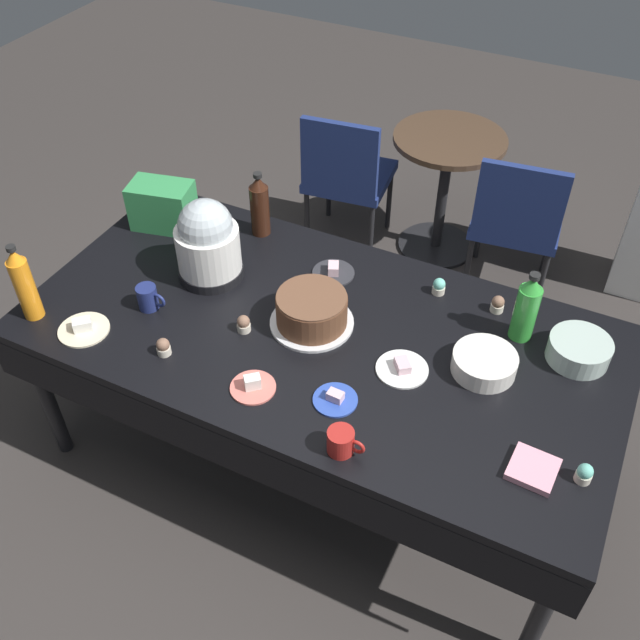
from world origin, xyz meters
TOP-DOWN VIEW (x-y plane):
  - ground at (0.00, 0.00)m, footprint 9.00×9.00m
  - potluck_table at (0.00, 0.00)m, footprint 2.20×1.10m
  - frosted_layer_cake at (-0.04, 0.02)m, footprint 0.31×0.31m
  - slow_cooker at (-0.53, 0.09)m, footprint 0.26×0.26m
  - glass_salad_bowl at (0.88, 0.27)m, footprint 0.22×0.22m
  - ceramic_snack_bowl at (0.60, 0.07)m, footprint 0.22×0.22m
  - dessert_plate_coral at (-0.08, -0.36)m, footprint 0.16×0.16m
  - dessert_plate_charcoal at (-0.10, 0.32)m, footprint 0.17×0.17m
  - dessert_plate_cream at (-0.78, -0.39)m, footprint 0.19×0.19m
  - dessert_plate_cobalt at (0.20, -0.28)m, footprint 0.15×0.15m
  - dessert_plate_white at (0.34, -0.05)m, footprint 0.18×0.18m
  - cupcake_lemon at (0.32, 0.39)m, footprint 0.05×0.05m
  - cupcake_mint at (-0.44, -0.35)m, footprint 0.05×0.05m
  - cupcake_cocoa at (-0.25, -0.13)m, footprint 0.05×0.05m
  - cupcake_rose at (0.55, 0.39)m, footprint 0.05×0.05m
  - cupcake_berry at (1.00, -0.23)m, footprint 0.05×0.05m
  - soda_bottle_orange_juice at (-1.00, -0.40)m, footprint 0.07×0.07m
  - soda_bottle_cola at (-0.50, 0.43)m, footprint 0.08×0.08m
  - soda_bottle_lime_soda at (0.67, 0.30)m, footprint 0.08×0.08m
  - coffee_mug_navy at (-0.63, -0.18)m, footprint 0.12×0.08m
  - coffee_mug_red at (0.30, -0.46)m, footprint 0.13×0.09m
  - soda_carton at (-0.90, 0.29)m, footprint 0.29×0.21m
  - paper_napkin_stack at (0.86, -0.27)m, footprint 0.15×0.15m
  - maroon_chair_left at (-0.54, 1.41)m, footprint 0.49×0.49m
  - maroon_chair_right at (0.41, 1.41)m, footprint 0.49×0.49m
  - round_cafe_table at (-0.05, 1.64)m, footprint 0.60×0.60m

SIDE VIEW (x-z plane):
  - ground at x=0.00m, z-range 0.00..0.00m
  - maroon_chair_left at x=-0.54m, z-range 0.07..0.92m
  - maroon_chair_right at x=0.41m, z-range 0.07..0.92m
  - round_cafe_table at x=-0.05m, z-range 0.14..0.86m
  - potluck_table at x=0.00m, z-range 0.31..1.06m
  - dessert_plate_cobalt at x=0.20m, z-range 0.74..0.78m
  - dessert_plate_white at x=0.34m, z-range 0.74..0.78m
  - dessert_plate_charcoal at x=-0.10m, z-range 0.74..0.78m
  - dessert_plate_cream at x=-0.78m, z-range 0.74..0.79m
  - paper_napkin_stack at x=0.86m, z-range 0.75..0.77m
  - dessert_plate_coral at x=-0.08m, z-range 0.74..0.79m
  - cupcake_lemon at x=0.32m, z-range 0.75..0.82m
  - cupcake_mint at x=-0.44m, z-range 0.75..0.82m
  - cupcake_cocoa at x=-0.25m, z-range 0.75..0.82m
  - cupcake_rose at x=0.55m, z-range 0.75..0.82m
  - cupcake_berry at x=1.00m, z-range 0.75..0.82m
  - ceramic_snack_bowl at x=0.60m, z-range 0.75..0.82m
  - glass_salad_bowl at x=0.88m, z-range 0.75..0.83m
  - coffee_mug_red at x=0.30m, z-range 0.75..0.84m
  - coffee_mug_navy at x=-0.63m, z-range 0.75..0.85m
  - frosted_layer_cake at x=-0.04m, z-range 0.75..0.88m
  - soda_carton at x=-0.90m, z-range 0.75..0.95m
  - soda_bottle_lime_soda at x=0.67m, z-range 0.74..1.03m
  - soda_bottle_cola at x=-0.50m, z-range 0.74..1.03m
  - soda_bottle_orange_juice at x=-1.00m, z-range 0.74..1.06m
  - slow_cooker at x=-0.53m, z-range 0.74..1.08m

